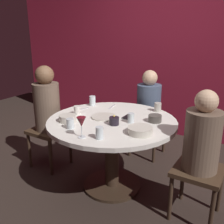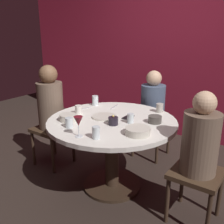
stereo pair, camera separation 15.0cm
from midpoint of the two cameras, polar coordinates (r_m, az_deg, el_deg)
The scene contains 21 objects.
ground_plane at distance 2.89m, azimuth 1.55°, elevation -15.80°, with size 8.00×8.00×0.00m, color #2D231E.
back_wall at distance 4.02m, azimuth 16.33°, elevation 12.93°, with size 6.00×0.10×2.60m, color maroon.
dining_table at distance 2.61m, azimuth 1.65°, elevation -5.14°, with size 1.26×1.26×0.75m.
seated_diner_left at distance 3.10m, azimuth -11.92°, elevation 1.44°, with size 0.40×0.40×1.21m.
seated_diner_back at distance 3.30m, azimuth 10.15°, elevation 1.62°, with size 0.40×0.40×1.11m.
seated_diner_right at distance 2.24m, azimuth 20.46°, elevation -6.79°, with size 0.40×0.40×1.15m.
candle_holder at distance 2.41m, azimuth 2.04°, elevation -1.97°, with size 0.09×0.09×0.09m.
wine_glass at distance 2.13m, azimuth -5.34°, elevation -2.22°, with size 0.08×0.08×0.18m.
dinner_plate at distance 2.62m, azimuth -0.07°, elevation -1.03°, with size 0.25×0.25×0.01m, color beige.
cell_phone at distance 2.62m, azimuth 5.17°, elevation -1.13°, with size 0.07×0.14×0.01m, color black.
bowl_serving_large at distance 2.55m, azimuth -7.92°, elevation -1.19°, with size 0.17×0.17×0.06m, color beige.
bowl_salad_center at distance 2.22m, azimuth 7.57°, elevation -4.14°, with size 0.21×0.21×0.06m, color beige.
bowl_small_white at distance 2.51m, azimuth 11.03°, elevation -1.60°, with size 0.13×0.13×0.07m, color #4C4742.
cup_near_candle at distance 2.82m, azimuth 11.87°, elevation 0.85°, with size 0.07×0.07×0.09m, color #B2ADA3.
cup_by_left_diner at distance 2.73m, azimuth -5.77°, elevation 0.52°, with size 0.07×0.07×0.09m, color silver.
cup_by_right_diner at distance 2.36m, azimuth -7.53°, elevation -2.34°, with size 0.07×0.07×0.09m, color silver.
cup_center_front at distance 2.11m, azimuth -1.46°, elevation -4.52°, with size 0.06×0.06×0.10m, color silver.
cup_far_edge at distance 2.46m, azimuth 5.79°, elevation -1.41°, with size 0.06×0.06×0.09m, color silver.
cup_beside_wine at distance 3.02m, azimuth -2.25°, elevation 2.52°, with size 0.07×0.07×0.11m, color silver.
fork_near_plate at distance 2.89m, azimuth -4.75°, elevation 0.71°, with size 0.02×0.18×0.01m, color #B7B7BC.
knife_near_plate at distance 2.96m, azimuth 1.96°, elevation 1.13°, with size 0.02×0.18×0.01m, color #B7B7BC.
Camera 2 is at (1.39, -1.96, 1.61)m, focal length 41.95 mm.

